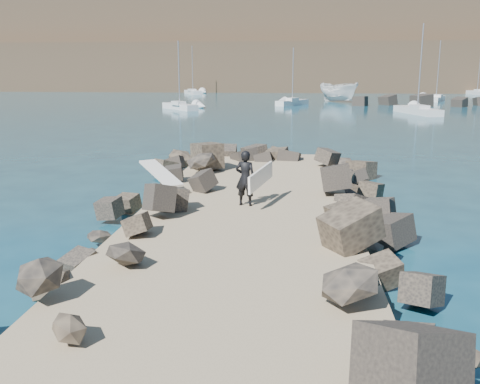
{
  "coord_description": "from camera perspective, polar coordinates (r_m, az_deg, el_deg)",
  "views": [
    {
      "loc": [
        1.35,
        -13.95,
        4.5
      ],
      "look_at": [
        0.0,
        -1.0,
        1.5
      ],
      "focal_mm": 40.0,
      "sensor_mm": 36.0,
      "label": 1
    }
  ],
  "objects": [
    {
      "name": "ground",
      "position": [
        14.72,
        0.4,
        -4.83
      ],
      "size": [
        800.0,
        800.0,
        0.0
      ],
      "primitive_type": "plane",
      "color": "#0F384C",
      "rests_on": "ground"
    },
    {
      "name": "jetty",
      "position": [
        12.74,
        -0.47,
        -6.28
      ],
      "size": [
        6.0,
        26.0,
        0.6
      ],
      "primitive_type": "cube",
      "color": "#8C7759",
      "rests_on": "ground"
    },
    {
      "name": "riprap_left",
      "position": [
        13.75,
        -12.37,
        -4.25
      ],
      "size": [
        2.6,
        22.0,
        1.0
      ],
      "primitive_type": "cube",
      "color": "black",
      "rests_on": "ground"
    },
    {
      "name": "riprap_right",
      "position": [
        13.17,
        12.47,
        -5.03
      ],
      "size": [
        2.6,
        22.0,
        1.0
      ],
      "primitive_type": "cube",
      "color": "black",
      "rests_on": "ground"
    },
    {
      "name": "headland",
      "position": [
        174.54,
        9.15,
        16.61
      ],
      "size": [
        360.0,
        140.0,
        32.0
      ],
      "primitive_type": "cube",
      "color": "#2D4919",
      "rests_on": "ground"
    },
    {
      "name": "surfboard_resting",
      "position": [
        17.83,
        -8.46,
        1.64
      ],
      "size": [
        1.88,
        2.18,
        0.08
      ],
      "primitive_type": "cube",
      "rotation": [
        0.0,
        0.0,
        0.66
      ],
      "color": "silver",
      "rests_on": "riprap_left"
    },
    {
      "name": "boat_imported",
      "position": [
        76.6,
        10.51,
        10.45
      ],
      "size": [
        6.45,
        7.4,
        2.78
      ],
      "primitive_type": "imported",
      "rotation": [
        0.0,
        0.0,
        0.63
      ],
      "color": "white",
      "rests_on": "ground"
    },
    {
      "name": "surfer_with_board",
      "position": [
        15.5,
        0.81,
        1.5
      ],
      "size": [
        1.07,
        1.96,
        1.62
      ],
      "color": "black",
      "rests_on": "jetty"
    },
    {
      "name": "sailboat_d",
      "position": [
        82.73,
        20.19,
        9.33
      ],
      "size": [
        4.12,
        7.16,
        8.55
      ],
      "color": "silver",
      "rests_on": "ground"
    },
    {
      "name": "sailboat_c",
      "position": [
        58.11,
        18.4,
        8.24
      ],
      "size": [
        3.62,
        7.73,
        9.07
      ],
      "color": "silver",
      "rests_on": "ground"
    },
    {
      "name": "sailboat_b",
      "position": [
        69.01,
        5.6,
        9.48
      ],
      "size": [
        4.23,
        5.69,
        7.24
      ],
      "color": "silver",
      "rests_on": "ground"
    },
    {
      "name": "sailboat_e",
      "position": [
        99.72,
        -5.06,
        10.56
      ],
      "size": [
        4.5,
        7.26,
        8.73
      ],
      "color": "silver",
      "rests_on": "ground"
    },
    {
      "name": "sailboat_a",
      "position": [
        61.84,
        -6.46,
        9.06
      ],
      "size": [
        5.06,
        5.79,
        7.71
      ],
      "color": "silver",
      "rests_on": "ground"
    },
    {
      "name": "sailboat_f",
      "position": [
        106.31,
        23.97,
        9.66
      ],
      "size": [
        2.35,
        6.1,
        7.31
      ],
      "color": "silver",
      "rests_on": "ground"
    }
  ]
}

